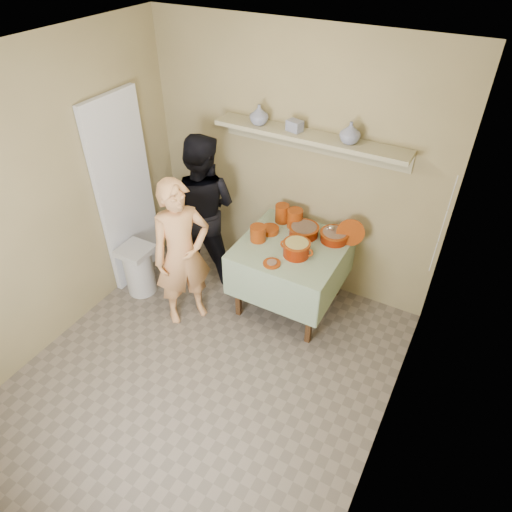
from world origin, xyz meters
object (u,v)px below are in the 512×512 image
Objects in this scene: serving_table at (292,255)px; cazuela_rice at (297,248)px; trash_bin at (139,269)px; person_helper at (201,209)px; person_cook at (182,255)px.

cazuela_rice reaches higher than serving_table.
serving_table is at bearing 21.18° from trash_bin.
person_helper is at bearing 171.53° from cazuela_rice.
person_cook reaches higher than serving_table.
person_helper is at bearing 54.51° from person_cook.
cazuela_rice is 1.73m from trash_bin.
serving_table is 1.62m from trash_bin.
trash_bin is at bearing -158.82° from serving_table.
person_cook is 2.71× the size of trash_bin.
person_helper is at bearing 177.58° from serving_table.
person_cook is 1.05m from cazuela_rice.
serving_table is (1.06, -0.04, -0.17)m from person_helper.
person_cook is at bearing -143.00° from serving_table.
person_helper reaches higher than cazuela_rice.
trash_bin is (-1.57, -0.44, -0.56)m from cazuela_rice.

